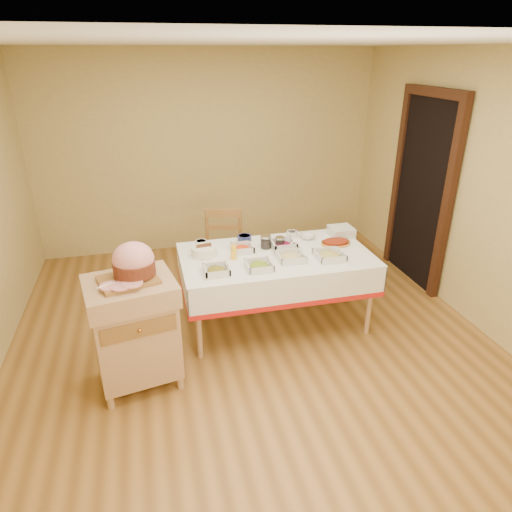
{
  "coord_description": "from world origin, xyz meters",
  "views": [
    {
      "loc": [
        -0.85,
        -3.54,
        2.55
      ],
      "look_at": [
        0.08,
        0.2,
        0.81
      ],
      "focal_mm": 32.0,
      "sensor_mm": 36.0,
      "label": 1
    }
  ],
  "objects": [
    {
      "name": "room_shell",
      "position": [
        0.0,
        0.0,
        1.3
      ],
      "size": [
        5.0,
        5.0,
        5.0
      ],
      "color": "olive",
      "rests_on": "ground"
    },
    {
      "name": "doorway",
      "position": [
        2.2,
        0.9,
        1.11
      ],
      "size": [
        0.09,
        1.1,
        2.2
      ],
      "color": "black",
      "rests_on": "ground"
    },
    {
      "name": "dining_table",
      "position": [
        0.3,
        0.3,
        0.6
      ],
      "size": [
        1.82,
        1.02,
        0.76
      ],
      "color": "tan",
      "rests_on": "ground"
    },
    {
      "name": "butcher_cart",
      "position": [
        -1.05,
        -0.32,
        0.54
      ],
      "size": [
        0.76,
        0.67,
        0.95
      ],
      "color": "tan",
      "rests_on": "ground"
    },
    {
      "name": "dining_chair",
      "position": [
        -0.09,
        1.02,
        0.5
      ],
      "size": [
        0.52,
        0.5,
        0.96
      ],
      "color": "olive",
      "rests_on": "ground"
    },
    {
      "name": "ham_on_board",
      "position": [
        -1.0,
        -0.29,
        1.07
      ],
      "size": [
        0.45,
        0.43,
        0.3
      ],
      "color": "olive",
      "rests_on": "butcher_cart"
    },
    {
      "name": "serving_dish_a",
      "position": [
        -0.32,
        0.03,
        0.79
      ],
      "size": [
        0.22,
        0.22,
        0.1
      ],
      "color": "silver",
      "rests_on": "dining_table"
    },
    {
      "name": "serving_dish_b",
      "position": [
        0.06,
        0.03,
        0.79
      ],
      "size": [
        0.23,
        0.23,
        0.09
      ],
      "color": "silver",
      "rests_on": "dining_table"
    },
    {
      "name": "serving_dish_c",
      "position": [
        0.4,
        0.14,
        0.79
      ],
      "size": [
        0.24,
        0.24,
        0.1
      ],
      "color": "silver",
      "rests_on": "dining_table"
    },
    {
      "name": "serving_dish_d",
      "position": [
        0.76,
        0.08,
        0.79
      ],
      "size": [
        0.26,
        0.26,
        0.1
      ],
      "color": "silver",
      "rests_on": "dining_table"
    },
    {
      "name": "serving_dish_e",
      "position": [
        0.0,
        0.44,
        0.79
      ],
      "size": [
        0.21,
        0.2,
        0.1
      ],
      "color": "silver",
      "rests_on": "dining_table"
    },
    {
      "name": "serving_dish_f",
      "position": [
        0.41,
        0.42,
        0.8
      ],
      "size": [
        0.24,
        0.23,
        0.11
      ],
      "color": "silver",
      "rests_on": "dining_table"
    },
    {
      "name": "small_bowl_left",
      "position": [
        -0.37,
        0.67,
        0.79
      ],
      "size": [
        0.12,
        0.12,
        0.05
      ],
      "color": "silver",
      "rests_on": "dining_table"
    },
    {
      "name": "small_bowl_mid",
      "position": [
        0.08,
        0.7,
        0.79
      ],
      "size": [
        0.14,
        0.14,
        0.06
      ],
      "color": "navy",
      "rests_on": "dining_table"
    },
    {
      "name": "small_bowl_right",
      "position": [
        0.59,
        0.7,
        0.79
      ],
      "size": [
        0.11,
        0.11,
        0.06
      ],
      "color": "silver",
      "rests_on": "dining_table"
    },
    {
      "name": "bowl_white_imported",
      "position": [
        0.32,
        0.62,
        0.78
      ],
      "size": [
        0.19,
        0.19,
        0.04
      ],
      "primitive_type": "imported",
      "rotation": [
        0.0,
        0.0,
        -0.31
      ],
      "color": "silver",
      "rests_on": "dining_table"
    },
    {
      "name": "bowl_small_imported",
      "position": [
        0.73,
        0.6,
        0.79
      ],
      "size": [
        0.18,
        0.18,
        0.05
      ],
      "primitive_type": "imported",
      "rotation": [
        0.0,
        0.0,
        -0.08
      ],
      "color": "silver",
      "rests_on": "dining_table"
    },
    {
      "name": "preserve_jar_left",
      "position": [
        0.24,
        0.47,
        0.82
      ],
      "size": [
        0.11,
        0.11,
        0.13
      ],
      "color": "silver",
      "rests_on": "dining_table"
    },
    {
      "name": "preserve_jar_right",
      "position": [
        0.38,
        0.43,
        0.81
      ],
      "size": [
        0.09,
        0.09,
        0.12
      ],
      "color": "silver",
      "rests_on": "dining_table"
    },
    {
      "name": "mustard_bottle",
      "position": [
        -0.12,
        0.28,
        0.83
      ],
      "size": [
        0.05,
        0.05,
        0.17
      ],
      "color": "yellow",
      "rests_on": "dining_table"
    },
    {
      "name": "bread_basket",
      "position": [
        -0.37,
        0.44,
        0.81
      ],
      "size": [
        0.24,
        0.24,
        0.11
      ],
      "color": "white",
      "rests_on": "dining_table"
    },
    {
      "name": "plate_stack",
      "position": [
        1.1,
        0.58,
        0.81
      ],
      "size": [
        0.23,
        0.23,
        0.1
      ],
      "color": "silver",
      "rests_on": "dining_table"
    },
    {
      "name": "brass_platter",
      "position": [
        0.95,
        0.39,
        0.78
      ],
      "size": [
        0.3,
        0.22,
        0.04
      ],
      "color": "#BE8435",
      "rests_on": "dining_table"
    }
  ]
}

